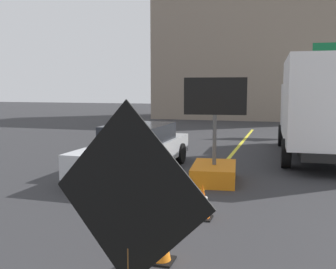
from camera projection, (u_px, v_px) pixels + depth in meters
lane_center_stripe at (156, 245)px, 6.11m from camera, size 0.14×36.00×0.01m
roadwork_sign at (128, 201)px, 3.35m from camera, size 1.59×0.41×2.33m
arrow_board_trailer at (214, 163)px, 10.23m from camera, size 1.60×1.91×2.70m
box_truck at (322, 106)px, 13.44m from camera, size 2.90×7.45×3.39m
pickup_car at (137, 148)px, 11.39m from camera, size 1.97×5.15×1.38m
far_building_block at (248, 53)px, 32.02m from camera, size 14.39×7.08×10.60m
traffic_cone_near_sign at (161, 237)px, 5.49m from camera, size 0.36×0.36×0.73m
traffic_cone_mid_lane at (202, 202)px, 7.31m from camera, size 0.36×0.36×0.66m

